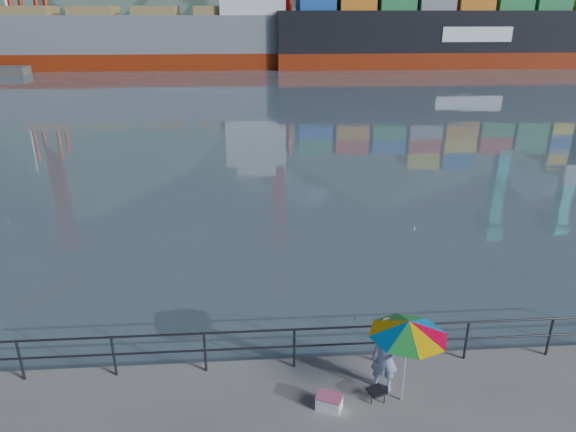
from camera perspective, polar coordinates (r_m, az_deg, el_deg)
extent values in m
cube|color=slate|center=(138.11, -4.48, 18.65)|extent=(500.00, 280.00, 0.00)
cube|color=#514F4C|center=(101.67, 1.45, 17.58)|extent=(200.00, 40.00, 0.40)
cylinder|color=#2D3033|center=(11.65, -4.32, -12.68)|extent=(22.00, 0.05, 0.05)
cylinder|color=#2D3033|center=(11.91, -4.26, -14.46)|extent=(22.00, 0.05, 0.05)
cube|color=#2D3033|center=(11.94, -4.25, -14.65)|extent=(22.00, 0.06, 1.00)
cube|color=red|center=(100.46, 1.53, 19.75)|extent=(6.00, 2.40, 7.80)
cube|color=yellow|center=(101.36, 5.39, 18.95)|extent=(6.00, 2.40, 5.20)
cube|color=#267F3F|center=(102.68, 9.13, 18.09)|extent=(6.00, 2.40, 2.60)
cube|color=#194CA5|center=(104.19, 12.92, 19.32)|extent=(6.00, 2.40, 7.80)
cube|color=gray|center=(106.20, 16.47, 19.04)|extent=(6.00, 2.40, 7.80)
cube|color=yellow|center=(108.57, 19.86, 18.71)|extent=(6.00, 2.40, 7.80)
cube|color=#267F3F|center=(111.38, 22.89, 17.02)|extent=(6.00, 2.40, 2.60)
cube|color=#267F3F|center=(114.32, 26.03, 17.29)|extent=(6.00, 2.40, 5.20)
cube|color=orange|center=(117.55, 29.02, 17.51)|extent=(6.00, 2.40, 7.80)
cube|color=#194CA5|center=(103.57, 1.35, 18.38)|extent=(6.00, 2.40, 2.60)
cube|color=red|center=(104.38, 5.09, 18.33)|extent=(6.00, 2.40, 2.60)
cube|color=yellow|center=(105.53, 8.80, 18.92)|extent=(6.00, 2.40, 5.20)
cube|color=orange|center=(107.12, 12.38, 18.72)|extent=(6.00, 2.40, 5.20)
cube|color=#267F3F|center=(109.03, 15.91, 19.15)|extent=(6.00, 2.40, 7.80)
cube|color=yellow|center=(111.45, 19.07, 17.51)|extent=(6.00, 2.40, 2.60)
cube|color=gray|center=(114.08, 22.21, 17.19)|extent=(6.00, 2.40, 2.60)
cube|color=gray|center=(116.90, 25.41, 18.09)|extent=(6.00, 2.40, 7.80)
cube|color=#194CA5|center=(120.16, 28.14, 17.07)|extent=(6.00, 2.40, 5.20)
cube|color=red|center=(106.48, 1.19, 19.17)|extent=(6.00, 2.40, 5.20)
cube|color=yellow|center=(107.27, 4.85, 19.13)|extent=(6.00, 2.40, 5.20)
imported|color=navy|center=(11.41, 10.73, -15.23)|extent=(0.65, 0.50, 1.57)
cylinder|color=white|center=(11.13, 12.84, -15.84)|extent=(0.04, 0.04, 1.78)
cone|color=green|center=(10.61, 13.25, -12.02)|extent=(1.61, 1.61, 0.33)
cube|color=black|center=(11.48, 9.82, -18.60)|extent=(0.45, 0.45, 0.04)
cube|color=#2D3033|center=(11.56, 9.79, -19.02)|extent=(0.29, 0.29, 0.18)
cube|color=white|center=(11.19, 4.60, -19.97)|extent=(0.59, 0.51, 0.29)
cylinder|color=black|center=(12.82, 7.16, -14.68)|extent=(0.35, 1.50, 1.08)
cube|color=maroon|center=(80.42, -14.76, 16.31)|extent=(45.77, 7.92, 2.50)
cube|color=gray|center=(80.19, -15.03, 18.96)|extent=(45.77, 7.92, 5.00)
cube|color=maroon|center=(84.97, 18.69, 16.16)|extent=(55.80, 9.30, 2.50)
cube|color=black|center=(84.74, 19.03, 18.87)|extent=(55.80, 9.30, 5.60)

